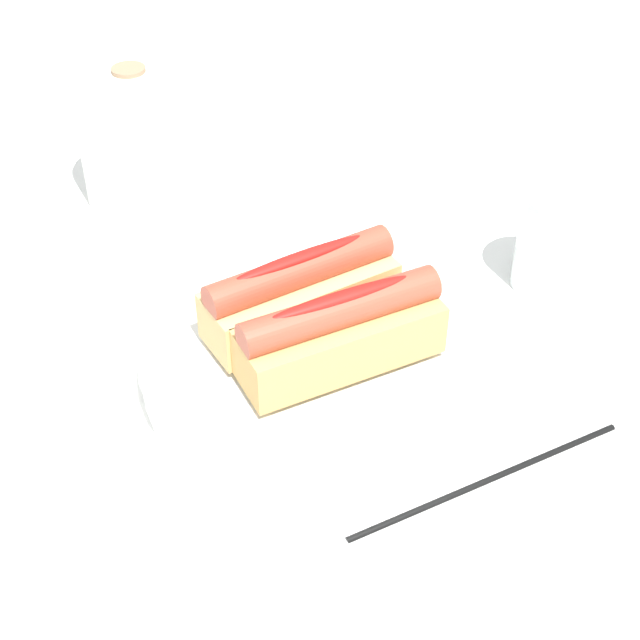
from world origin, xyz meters
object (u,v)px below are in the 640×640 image
(serving_bowl, at_px, (320,356))
(paper_towel_roll, at_px, (138,136))
(water_glass, at_px, (557,243))
(hotdog_back, at_px, (301,292))
(hotdog_front, at_px, (340,332))
(chopstick_near, at_px, (488,478))

(serving_bowl, height_order, paper_towel_roll, paper_towel_roll)
(serving_bowl, distance_m, water_glass, 0.23)
(hotdog_back, relative_size, water_glass, 1.73)
(hotdog_back, xyz_separation_m, water_glass, (0.22, -0.07, -0.02))
(water_glass, bearing_deg, serving_bowl, 170.36)
(hotdog_front, xyz_separation_m, paper_towel_roll, (0.04, 0.33, 0.00))
(hotdog_back, relative_size, chopstick_near, 0.71)
(hotdog_back, bearing_deg, hotdog_front, -97.65)
(serving_bowl, height_order, hotdog_back, hotdog_back)
(hotdog_front, height_order, hotdog_back, same)
(paper_towel_roll, xyz_separation_m, chopstick_near, (-0.01, -0.46, -0.06))
(water_glass, relative_size, paper_towel_roll, 0.67)
(chopstick_near, bearing_deg, serving_bowl, 109.78)
(serving_bowl, xyz_separation_m, chopstick_near, (0.02, -0.16, -0.02))
(water_glass, distance_m, paper_towel_roll, 0.40)
(serving_bowl, xyz_separation_m, hotdog_front, (-0.00, -0.03, 0.04))
(hotdog_front, bearing_deg, water_glass, -2.81)
(serving_bowl, bearing_deg, chopstick_near, -82.70)
(hotdog_front, relative_size, chopstick_near, 0.72)
(water_glass, xyz_separation_m, paper_towel_roll, (-0.20, 0.35, 0.02))
(hotdog_back, bearing_deg, serving_bowl, -97.65)
(serving_bowl, xyz_separation_m, paper_towel_roll, (0.03, 0.31, 0.05))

